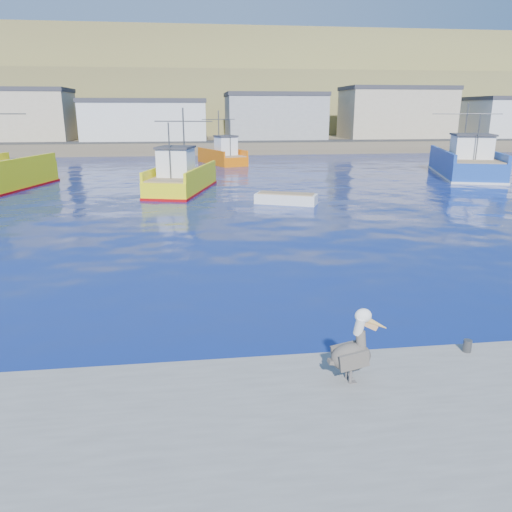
{
  "coord_description": "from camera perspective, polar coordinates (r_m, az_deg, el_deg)",
  "views": [
    {
      "loc": [
        -3.41,
        -13.49,
        6.07
      ],
      "look_at": [
        -1.23,
        3.31,
        1.1
      ],
      "focal_mm": 35.0,
      "sensor_mm": 36.0,
      "label": 1
    }
  ],
  "objects": [
    {
      "name": "trawler_blue",
      "position": [
        52.64,
        22.81,
        9.74
      ],
      "size": [
        8.55,
        14.21,
        6.79
      ],
      "color": "#1A439B",
      "rests_on": "ground"
    },
    {
      "name": "boat_orange",
      "position": [
        59.26,
        -3.8,
        11.42
      ],
      "size": [
        5.53,
        8.44,
        6.03
      ],
      "color": "#DE6106",
      "rests_on": "ground"
    },
    {
      "name": "skiff_far",
      "position": [
        58.56,
        20.95,
        9.65
      ],
      "size": [
        3.16,
        4.69,
        0.96
      ],
      "color": "silver",
      "rests_on": "ground"
    },
    {
      "name": "pelican",
      "position": [
        10.89,
        11.05,
        -10.57
      ],
      "size": [
        1.32,
        0.62,
        1.63
      ],
      "color": "#595451",
      "rests_on": "dock"
    },
    {
      "name": "trawler_yellow_b",
      "position": [
        39.29,
        -8.56,
        8.69
      ],
      "size": [
        5.79,
        10.22,
        6.31
      ],
      "color": "yellow",
      "rests_on": "ground"
    },
    {
      "name": "skiff_mid",
      "position": [
        33.78,
        3.45,
        6.46
      ],
      "size": [
        4.32,
        2.96,
        0.89
      ],
      "color": "silver",
      "rests_on": "ground"
    },
    {
      "name": "far_shore",
      "position": [
        122.77,
        -6.09,
        17.62
      ],
      "size": [
        200.0,
        81.0,
        24.0
      ],
      "color": "brown",
      "rests_on": "ground"
    },
    {
      "name": "dock_bollards",
      "position": [
        12.13,
        12.98,
        -10.63
      ],
      "size": [
        36.2,
        0.2,
        0.3
      ],
      "color": "#4C4C4C",
      "rests_on": "dock"
    },
    {
      "name": "ground",
      "position": [
        15.18,
        6.27,
        -7.32
      ],
      "size": [
        260.0,
        260.0,
        0.0
      ],
      "primitive_type": "plane",
      "color": "#071253",
      "rests_on": "ground"
    }
  ]
}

